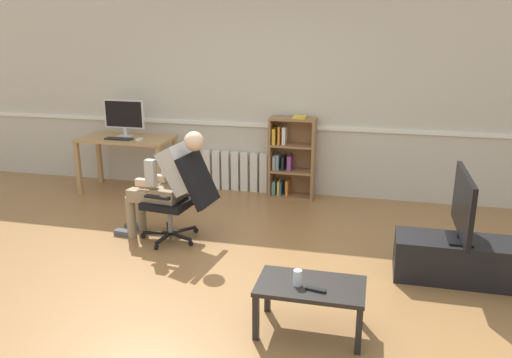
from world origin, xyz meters
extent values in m
plane|color=olive|center=(0.00, 0.00, 0.00)|extent=(18.00, 18.00, 0.00)
cube|color=beige|center=(0.00, 2.65, 1.35)|extent=(12.00, 0.10, 2.70)
cube|color=white|center=(0.00, 2.58, 0.92)|extent=(12.00, 0.03, 0.05)
cube|color=tan|center=(-2.56, 1.88, 0.36)|extent=(0.06, 0.06, 0.72)
cube|color=tan|center=(-1.38, 1.88, 0.36)|extent=(0.06, 0.06, 0.72)
cube|color=tan|center=(-1.38, 2.42, 0.36)|extent=(0.06, 0.06, 0.72)
cube|color=tan|center=(-2.56, 2.42, 0.36)|extent=(0.06, 0.06, 0.72)
cube|color=tan|center=(-1.97, 2.15, 0.74)|extent=(1.26, 0.62, 0.04)
cube|color=silver|center=(-2.01, 2.21, 0.76)|extent=(0.18, 0.14, 0.01)
cube|color=silver|center=(-2.01, 2.23, 0.82)|extent=(0.04, 0.02, 0.10)
cube|color=silver|center=(-2.01, 2.23, 1.06)|extent=(0.57, 0.02, 0.38)
cube|color=black|center=(-2.01, 2.22, 1.06)|extent=(0.53, 0.00, 0.35)
cube|color=black|center=(-2.00, 2.01, 0.77)|extent=(0.37, 0.12, 0.02)
cube|color=white|center=(-1.71, 2.03, 0.77)|extent=(0.06, 0.10, 0.03)
cube|color=olive|center=(-0.02, 2.42, 0.53)|extent=(0.03, 0.28, 1.07)
cube|color=olive|center=(0.54, 2.42, 0.53)|extent=(0.03, 0.28, 1.07)
cube|color=olive|center=(0.26, 2.56, 0.53)|extent=(0.56, 0.02, 1.07)
cube|color=olive|center=(0.26, 2.42, 0.01)|extent=(0.53, 0.28, 0.03)
cube|color=olive|center=(0.26, 2.42, 0.36)|extent=(0.53, 0.28, 0.03)
cube|color=olive|center=(0.26, 2.42, 0.71)|extent=(0.53, 0.28, 0.03)
cube|color=olive|center=(0.26, 2.42, 1.05)|extent=(0.53, 0.28, 0.03)
cube|color=#6699A3|center=(0.03, 2.43, 0.12)|extent=(0.05, 0.19, 0.18)
cube|color=beige|center=(0.03, 2.44, 0.47)|extent=(0.04, 0.19, 0.18)
cube|color=gold|center=(0.03, 2.40, 0.82)|extent=(0.04, 0.19, 0.20)
cube|color=gold|center=(0.10, 2.42, 0.13)|extent=(0.03, 0.19, 0.20)
cube|color=#6699A3|center=(0.08, 2.42, 0.48)|extent=(0.04, 0.19, 0.20)
cube|color=orange|center=(0.10, 2.41, 0.84)|extent=(0.03, 0.19, 0.24)
cube|color=#2D519E|center=(0.12, 2.43, 0.11)|extent=(0.03, 0.19, 0.17)
cube|color=black|center=(0.15, 2.43, 0.47)|extent=(0.03, 0.19, 0.18)
cube|color=white|center=(0.15, 2.43, 0.84)|extent=(0.04, 0.19, 0.23)
cube|color=orange|center=(0.20, 2.44, 0.13)|extent=(0.03, 0.19, 0.20)
cube|color=#89428E|center=(0.23, 2.43, 0.47)|extent=(0.05, 0.19, 0.19)
cube|color=gold|center=(0.35, 2.43, 1.08)|extent=(0.16, 0.22, 0.02)
cube|color=white|center=(-0.96, 2.54, 0.27)|extent=(0.10, 0.08, 0.54)
cube|color=white|center=(-0.82, 2.54, 0.27)|extent=(0.10, 0.08, 0.54)
cube|color=white|center=(-0.69, 2.54, 0.27)|extent=(0.10, 0.08, 0.54)
cube|color=white|center=(-0.55, 2.54, 0.27)|extent=(0.10, 0.08, 0.54)
cube|color=white|center=(-0.42, 2.54, 0.27)|extent=(0.10, 0.08, 0.54)
cube|color=white|center=(-0.28, 2.54, 0.27)|extent=(0.10, 0.08, 0.54)
cube|color=white|center=(-0.15, 2.54, 0.27)|extent=(0.10, 0.08, 0.54)
cube|color=black|center=(-0.78, 0.58, 0.07)|extent=(0.07, 0.30, 0.02)
cylinder|color=black|center=(-0.80, 0.43, 0.03)|extent=(0.03, 0.06, 0.06)
cube|color=black|center=(-0.63, 0.67, 0.07)|extent=(0.29, 0.16, 0.02)
cylinder|color=black|center=(-0.49, 0.61, 0.03)|extent=(0.06, 0.04, 0.06)
cube|color=black|center=(-0.66, 0.84, 0.07)|extent=(0.23, 0.24, 0.02)
cylinder|color=black|center=(-0.56, 0.95, 0.03)|extent=(0.05, 0.06, 0.06)
cube|color=black|center=(-0.84, 0.86, 0.07)|extent=(0.18, 0.28, 0.02)
cylinder|color=black|center=(-0.91, 0.99, 0.03)|extent=(0.05, 0.06, 0.06)
cube|color=black|center=(-0.91, 0.70, 0.07)|extent=(0.30, 0.09, 0.02)
cylinder|color=black|center=(-1.06, 0.67, 0.03)|extent=(0.06, 0.03, 0.06)
cylinder|color=gray|center=(-0.76, 0.73, 0.23)|extent=(0.05, 0.05, 0.30)
cube|color=black|center=(-0.76, 0.73, 0.41)|extent=(0.51, 0.51, 0.07)
cube|color=black|center=(-0.42, 0.69, 0.70)|extent=(0.34, 0.47, 0.53)
cube|color=black|center=(-0.71, 0.99, 0.56)|extent=(0.28, 0.08, 0.03)
cube|color=black|center=(-0.77, 0.47, 0.56)|extent=(0.28, 0.08, 0.03)
cube|color=#937F60|center=(-0.76, 0.73, 0.52)|extent=(0.30, 0.37, 0.14)
cube|color=#B2B2AD|center=(-0.61, 0.71, 0.80)|extent=(0.44, 0.39, 0.52)
sphere|color=beige|center=(-0.45, 0.69, 1.10)|extent=(0.20, 0.20, 0.20)
cube|color=white|center=(-1.04, 0.76, 0.62)|extent=(0.15, 0.05, 0.02)
cube|color=#937F60|center=(-0.96, 0.86, 0.49)|extent=(0.43, 0.18, 0.13)
cylinder|color=#937F60|center=(-1.17, 0.88, 0.23)|extent=(0.10, 0.10, 0.46)
cube|color=#4C4C51|center=(-1.27, 0.89, 0.03)|extent=(0.23, 0.12, 0.06)
cube|color=#937F60|center=(-0.98, 0.66, 0.49)|extent=(0.43, 0.18, 0.13)
cylinder|color=#937F60|center=(-1.19, 0.68, 0.23)|extent=(0.10, 0.10, 0.46)
cube|color=#4C4C51|center=(-1.29, 0.69, 0.03)|extent=(0.23, 0.12, 0.06)
cube|color=#B2B2AD|center=(-0.84, 0.90, 0.78)|extent=(0.11, 0.09, 0.26)
cube|color=beige|center=(-0.95, 0.85, 0.64)|extent=(0.25, 0.10, 0.07)
cube|color=#B2B2AD|center=(-0.88, 0.58, 0.78)|extent=(0.11, 0.09, 0.26)
cube|color=beige|center=(-0.97, 0.66, 0.64)|extent=(0.25, 0.10, 0.07)
cube|color=black|center=(2.08, 0.48, 0.19)|extent=(1.08, 0.44, 0.38)
cube|color=black|center=(2.08, 0.48, 0.39)|extent=(0.20, 0.32, 0.02)
cylinder|color=black|center=(2.08, 0.48, 0.43)|extent=(0.04, 0.04, 0.05)
cube|color=black|center=(2.08, 0.48, 0.72)|extent=(0.04, 0.89, 0.54)
cube|color=#B7D1F9|center=(2.11, 0.48, 0.72)|extent=(0.01, 0.84, 0.49)
cube|color=black|center=(0.55, -0.84, 0.18)|extent=(0.04, 0.04, 0.35)
cube|color=black|center=(1.28, -0.84, 0.18)|extent=(0.04, 0.04, 0.35)
cube|color=black|center=(1.28, -0.44, 0.18)|extent=(0.04, 0.04, 0.35)
cube|color=black|center=(0.55, -0.44, 0.18)|extent=(0.04, 0.04, 0.35)
cube|color=black|center=(0.92, -0.64, 0.37)|extent=(0.79, 0.46, 0.03)
cylinder|color=silver|center=(0.83, -0.67, 0.45)|extent=(0.07, 0.07, 0.12)
cube|color=black|center=(0.96, -0.73, 0.40)|extent=(0.15, 0.06, 0.02)
camera|label=1|loc=(1.31, -3.96, 2.19)|focal=35.66mm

